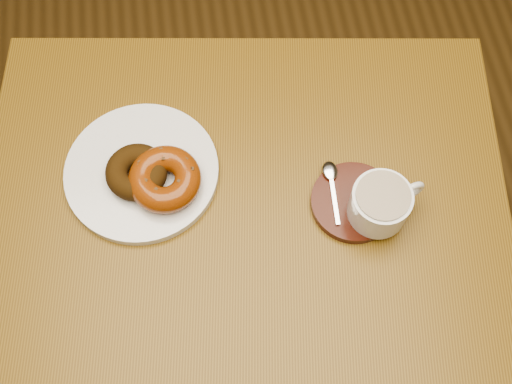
{
  "coord_description": "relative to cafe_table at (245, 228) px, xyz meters",
  "views": [
    {
      "loc": [
        0.23,
        -0.46,
        1.72
      ],
      "look_at": [
        0.29,
        -0.04,
        0.81
      ],
      "focal_mm": 45.0,
      "sensor_mm": 36.0,
      "label": 1
    }
  ],
  "objects": [
    {
      "name": "saucer",
      "position": [
        0.17,
        -0.03,
        0.13
      ],
      "size": [
        0.17,
        0.17,
        0.01
      ],
      "primitive_type": "cylinder",
      "rotation": [
        0.0,
        0.0,
        0.28
      ],
      "color": "#340F07",
      "rests_on": "cafe_table"
    },
    {
      "name": "donut_cinnamon",
      "position": [
        -0.16,
        0.05,
        0.16
      ],
      "size": [
        0.11,
        0.11,
        0.04
      ],
      "primitive_type": "torus",
      "rotation": [
        0.0,
        0.0,
        0.14
      ],
      "color": "#341F0A",
      "rests_on": "donut_plate"
    },
    {
      "name": "donut_caramel",
      "position": [
        -0.12,
        0.03,
        0.16
      ],
      "size": [
        0.13,
        0.13,
        0.04
      ],
      "rotation": [
        0.0,
        0.0,
        -0.13
      ],
      "color": "#7C370D",
      "rests_on": "donut_plate"
    },
    {
      "name": "cafe_table",
      "position": [
        0.0,
        0.0,
        0.0
      ],
      "size": [
        0.92,
        0.75,
        0.79
      ],
      "rotation": [
        0.0,
        0.0,
        -0.14
      ],
      "color": "brown",
      "rests_on": "ground"
    },
    {
      "name": "ground",
      "position": [
        -0.27,
        0.04,
        -0.66
      ],
      "size": [
        6.0,
        6.0,
        0.0
      ],
      "primitive_type": "plane",
      "color": "#543B1A",
      "rests_on": "ground"
    },
    {
      "name": "coffee_cup",
      "position": [
        0.2,
        -0.06,
        0.17
      ],
      "size": [
        0.12,
        0.09,
        0.06
      ],
      "rotation": [
        0.0,
        0.0,
        0.26
      ],
      "color": "silver",
      "rests_on": "saucer"
    },
    {
      "name": "teaspoon",
      "position": [
        0.14,
        0.01,
        0.14
      ],
      "size": [
        0.02,
        0.11,
        0.01
      ],
      "rotation": [
        0.0,
        0.0,
        -0.05
      ],
      "color": "silver",
      "rests_on": "saucer"
    },
    {
      "name": "donut_plate",
      "position": [
        -0.16,
        0.07,
        0.13
      ],
      "size": [
        0.34,
        0.34,
        0.02
      ],
      "primitive_type": "cylinder",
      "rotation": [
        0.0,
        0.0,
        -0.51
      ],
      "color": "silver",
      "rests_on": "cafe_table"
    }
  ]
}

